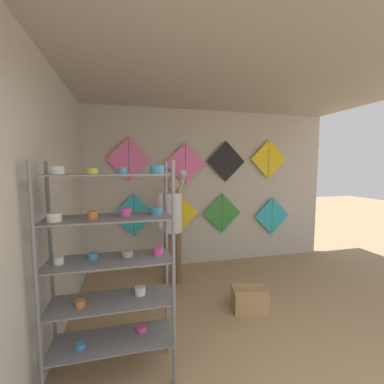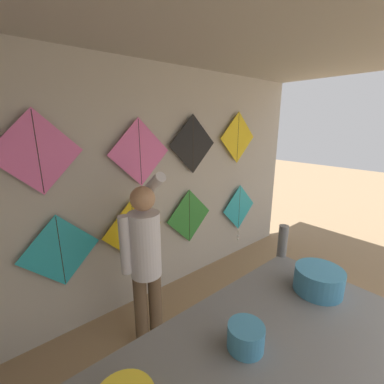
# 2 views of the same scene
# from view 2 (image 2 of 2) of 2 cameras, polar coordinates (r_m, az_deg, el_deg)

# --- Properties ---
(back_panel) EXTENTS (4.91, 0.06, 2.80)m
(back_panel) POSITION_cam_2_polar(r_m,az_deg,el_deg) (3.21, -6.54, 1.43)
(back_panel) COLOR #BCB7AD
(back_panel) RESTS_ON ground
(ceiling_slab) EXTENTS (4.91, 4.42, 0.04)m
(ceiling_slab) POSITION_cam_2_polar(r_m,az_deg,el_deg) (1.99, 29.45, 32.81)
(ceiling_slab) COLOR #A8A399
(shopkeeper) EXTENTS (0.43, 0.56, 1.75)m
(shopkeeper) POSITION_cam_2_polar(r_m,az_deg,el_deg) (2.45, -10.43, -13.73)
(shopkeeper) COLOR brown
(shopkeeper) RESTS_ON ground
(cardboard_box) EXTENTS (0.49, 0.45, 0.26)m
(cardboard_box) POSITION_cam_2_polar(r_m,az_deg,el_deg) (2.89, 19.35, -30.54)
(cardboard_box) COLOR tan
(cardboard_box) RESTS_ON ground
(kite_0) EXTENTS (0.74, 0.01, 0.74)m
(kite_0) POSITION_cam_2_polar(r_m,az_deg,el_deg) (2.82, -27.17, -11.59)
(kite_0) COLOR #28B2C6
(kite_1) EXTENTS (0.74, 0.04, 0.88)m
(kite_1) POSITION_cam_2_polar(r_m,az_deg,el_deg) (3.05, -12.90, -8.62)
(kite_1) COLOR yellow
(kite_2) EXTENTS (0.74, 0.01, 0.74)m
(kite_2) POSITION_cam_2_polar(r_m,az_deg,el_deg) (3.48, -0.59, -5.41)
(kite_2) COLOR #338C38
(kite_3) EXTENTS (0.74, 0.04, 0.95)m
(kite_3) POSITION_cam_2_polar(r_m,az_deg,el_deg) (4.23, 10.42, -3.76)
(kite_3) COLOR #28B2C6
(kite_4) EXTENTS (0.74, 0.01, 0.74)m
(kite_4) POSITION_cam_2_polar(r_m,az_deg,el_deg) (2.55, -31.08, 7.48)
(kite_4) COLOR pink
(kite_5) EXTENTS (0.74, 0.01, 0.74)m
(kite_5) POSITION_cam_2_polar(r_m,az_deg,el_deg) (2.88, -11.51, 8.58)
(kite_5) COLOR pink
(kite_6) EXTENTS (0.74, 0.01, 0.74)m
(kite_6) POSITION_cam_2_polar(r_m,az_deg,el_deg) (3.31, 0.21, 10.55)
(kite_6) COLOR black
(kite_7) EXTENTS (0.74, 0.01, 0.74)m
(kite_7) POSITION_cam_2_polar(r_m,az_deg,el_deg) (3.93, 10.15, 11.79)
(kite_7) COLOR yellow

